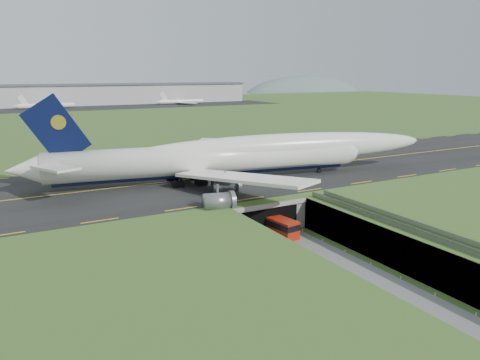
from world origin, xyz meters
TOP-DOWN VIEW (x-y plane):
  - ground at (0.00, 0.00)m, footprint 900.00×900.00m
  - airfield_deck at (0.00, 0.00)m, footprint 800.00×800.00m
  - trench_road at (0.00, -7.50)m, footprint 12.00×75.00m
  - taxiway at (0.00, 33.00)m, footprint 800.00×44.00m
  - tunnel_portal at (0.00, 16.71)m, footprint 17.00×22.30m
  - guideway at (11.00, -19.11)m, footprint 3.00×53.00m
  - jumbo_jet at (4.16, 27.92)m, footprint 95.07×60.48m
  - shuttle_tram at (0.85, 6.38)m, footprint 4.28×8.68m
  - cargo_terminal at (-0.08, 299.41)m, footprint 320.00×67.00m
  - distant_hills at (64.38, 430.00)m, footprint 700.00×91.00m

SIDE VIEW (x-z plane):
  - distant_hills at x=64.38m, z-range -34.00..26.00m
  - ground at x=0.00m, z-range 0.00..0.00m
  - trench_road at x=0.00m, z-range 0.00..0.20m
  - shuttle_tram at x=0.85m, z-range 0.16..3.53m
  - airfield_deck at x=0.00m, z-range 0.00..6.00m
  - tunnel_portal at x=0.00m, z-range 0.33..6.33m
  - guideway at x=11.00m, z-range 1.80..8.85m
  - taxiway at x=0.00m, z-range 6.00..6.18m
  - jumbo_jet at x=4.16m, z-range 1.32..21.60m
  - cargo_terminal at x=-0.08m, z-range 6.16..21.76m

